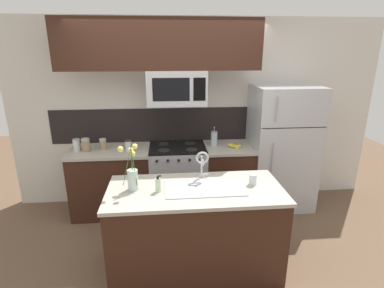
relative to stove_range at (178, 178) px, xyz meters
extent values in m
plane|color=brown|center=(0.00, -0.90, -0.46)|extent=(10.00, 10.00, 0.00)
cube|color=silver|center=(0.30, 0.38, 0.84)|extent=(5.20, 0.10, 2.60)
cube|color=black|center=(0.00, 0.32, 0.69)|extent=(3.48, 0.01, 0.48)
cube|color=#381E14|center=(-0.90, 0.00, -0.02)|extent=(1.04, 0.62, 0.88)
cube|color=#B2AD9E|center=(-0.90, 0.00, 0.43)|extent=(1.07, 0.65, 0.03)
cube|color=#381E14|center=(0.70, 0.00, -0.02)|extent=(0.64, 0.62, 0.88)
cube|color=#B2AD9E|center=(0.70, 0.00, 0.43)|extent=(0.67, 0.65, 0.03)
cube|color=#B7BABF|center=(0.00, 0.00, -0.01)|extent=(0.76, 0.62, 0.91)
cube|color=black|center=(0.00, 0.00, 0.45)|extent=(0.76, 0.62, 0.01)
cylinder|color=black|center=(-0.18, -0.14, 0.46)|extent=(0.15, 0.15, 0.01)
cylinder|color=black|center=(0.18, -0.14, 0.46)|extent=(0.15, 0.15, 0.01)
cylinder|color=black|center=(-0.18, 0.14, 0.46)|extent=(0.15, 0.15, 0.01)
cylinder|color=black|center=(0.18, 0.14, 0.46)|extent=(0.15, 0.15, 0.01)
cylinder|color=black|center=(-0.27, -0.32, 0.39)|extent=(0.03, 0.02, 0.03)
cylinder|color=black|center=(-0.14, -0.32, 0.39)|extent=(0.03, 0.02, 0.03)
cylinder|color=black|center=(0.00, -0.32, 0.39)|extent=(0.03, 0.02, 0.03)
cylinder|color=black|center=(0.14, -0.32, 0.39)|extent=(0.03, 0.02, 0.03)
cylinder|color=black|center=(0.27, -0.32, 0.39)|extent=(0.03, 0.02, 0.03)
cube|color=#B7BABF|center=(0.00, -0.02, 1.26)|extent=(0.74, 0.40, 0.43)
cube|color=black|center=(-0.07, -0.22, 1.26)|extent=(0.45, 0.00, 0.28)
cube|color=black|center=(0.27, -0.22, 1.26)|extent=(0.15, 0.00, 0.28)
cube|color=#381E14|center=(-0.20, -0.05, 1.78)|extent=(2.44, 0.34, 0.60)
cube|color=#B7BABF|center=(1.46, 0.02, 0.40)|extent=(0.87, 0.72, 1.72)
cube|color=black|center=(1.46, -0.34, 0.78)|extent=(0.84, 0.00, 0.01)
cylinder|color=#99999E|center=(1.20, -0.36, 1.02)|extent=(0.01, 0.01, 0.31)
cylinder|color=#99999E|center=(1.20, -0.36, 0.26)|extent=(0.01, 0.01, 0.66)
cylinder|color=silver|center=(-1.32, 0.01, 0.52)|extent=(0.09, 0.09, 0.14)
cylinder|color=#B2B2B7|center=(-1.32, 0.01, 0.59)|extent=(0.09, 0.09, 0.02)
cylinder|color=#997F5B|center=(-1.19, -0.03, 0.53)|extent=(0.11, 0.11, 0.15)
cylinder|color=#B2B2B7|center=(-1.19, -0.03, 0.61)|extent=(0.10, 0.10, 0.02)
cylinder|color=#997F5B|center=(-0.99, 0.03, 0.51)|extent=(0.09, 0.09, 0.13)
cylinder|color=#B2B2B7|center=(-0.99, 0.03, 0.59)|extent=(0.09, 0.09, 0.01)
cylinder|color=silver|center=(-0.65, -0.03, 0.51)|extent=(0.08, 0.08, 0.12)
cylinder|color=#4C331E|center=(-0.65, -0.03, 0.57)|extent=(0.08, 0.08, 0.01)
ellipsoid|color=yellow|center=(0.76, -0.07, 0.47)|extent=(0.15, 0.14, 0.07)
ellipsoid|color=yellow|center=(0.77, -0.05, 0.47)|extent=(0.17, 0.10, 0.06)
ellipsoid|color=yellow|center=(0.78, -0.07, 0.47)|extent=(0.18, 0.06, 0.05)
ellipsoid|color=yellow|center=(0.78, -0.05, 0.47)|extent=(0.18, 0.06, 0.05)
ellipsoid|color=yellow|center=(0.79, -0.07, 0.47)|extent=(0.17, 0.11, 0.05)
ellipsoid|color=yellow|center=(0.79, -0.05, 0.47)|extent=(0.15, 0.14, 0.07)
cylinder|color=brown|center=(0.78, -0.06, 0.50)|extent=(0.02, 0.02, 0.03)
cylinder|color=silver|center=(0.51, 0.06, 0.54)|extent=(0.09, 0.09, 0.18)
cylinder|color=#A3A3AA|center=(0.51, 0.06, 0.64)|extent=(0.08, 0.08, 0.02)
cylinder|color=#A3A3AA|center=(0.51, 0.06, 0.67)|extent=(0.01, 0.01, 0.05)
sphere|color=#A3A3AA|center=(0.51, 0.06, 0.71)|extent=(0.02, 0.02, 0.02)
cube|color=#381E14|center=(0.12, -1.25, -0.02)|extent=(1.66, 0.74, 0.88)
cube|color=#B2AD9E|center=(0.12, -1.25, 0.43)|extent=(1.69, 0.77, 0.03)
cube|color=#ADAFB5|center=(0.20, -1.25, 0.45)|extent=(0.76, 0.41, 0.01)
cube|color=#ADAFB5|center=(0.03, -1.25, 0.37)|extent=(0.30, 0.31, 0.15)
cube|color=#ADAFB5|center=(0.38, -1.25, 0.37)|extent=(0.30, 0.31, 0.15)
cylinder|color=#B7BABF|center=(0.20, -1.01, 0.46)|extent=(0.04, 0.04, 0.02)
cylinder|color=#B7BABF|center=(0.20, -1.01, 0.58)|extent=(0.02, 0.02, 0.22)
torus|color=#B7BABF|center=(0.20, -1.06, 0.69)|extent=(0.13, 0.02, 0.13)
cylinder|color=#B7BABF|center=(0.20, -1.12, 0.66)|extent=(0.02, 0.02, 0.06)
cube|color=#B7BABF|center=(0.24, -1.01, 0.48)|extent=(0.07, 0.01, 0.01)
cylinder|color=beige|center=(-0.24, -1.28, 0.51)|extent=(0.05, 0.05, 0.13)
cylinder|color=black|center=(-0.24, -1.28, 0.59)|extent=(0.02, 0.02, 0.02)
cube|color=black|center=(-0.22, -1.28, 0.61)|extent=(0.03, 0.01, 0.01)
cylinder|color=silver|center=(0.69, -1.21, 0.50)|extent=(0.08, 0.08, 0.11)
cylinder|color=silver|center=(-0.48, -1.22, 0.55)|extent=(0.10, 0.10, 0.20)
cylinder|color=silver|center=(-0.48, -1.22, 0.48)|extent=(0.09, 0.09, 0.06)
cylinder|color=#386B2D|center=(-0.45, -1.24, 0.70)|extent=(0.05, 0.05, 0.38)
sphere|color=#EFE066|center=(-0.43, -1.26, 0.89)|extent=(0.05, 0.05, 0.05)
cylinder|color=#386B2D|center=(-0.52, -1.24, 0.69)|extent=(0.09, 0.04, 0.35)
sphere|color=#EFE066|center=(-0.56, -1.25, 0.87)|extent=(0.05, 0.05, 0.05)
cylinder|color=#386B2D|center=(-0.47, -1.21, 0.66)|extent=(0.01, 0.03, 0.29)
sphere|color=#EFE066|center=(-0.47, -1.19, 0.80)|extent=(0.06, 0.06, 0.06)
cylinder|color=#386B2D|center=(-0.48, -1.20, 0.67)|extent=(0.01, 0.05, 0.32)
sphere|color=#EFE066|center=(-0.48, -1.18, 0.83)|extent=(0.05, 0.05, 0.05)
camera|label=1|loc=(-0.15, -3.84, 1.73)|focal=28.00mm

